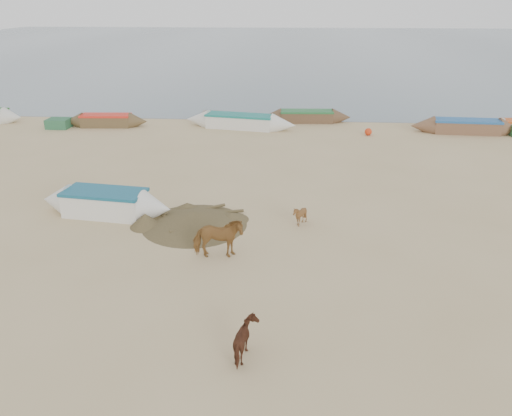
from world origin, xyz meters
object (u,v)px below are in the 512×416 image
at_px(cow_adult, 218,238).
at_px(calf_front, 300,215).
at_px(calf_right, 247,341).
at_px(near_canoe, 105,203).

xyz_separation_m(cow_adult, calf_front, (2.65, 2.73, -0.29)).
relative_size(calf_front, calf_right, 0.85).
bearing_deg(calf_front, cow_adult, -60.61).
distance_m(calf_front, near_canoe, 7.53).
distance_m(cow_adult, near_canoe, 5.79).
distance_m(cow_adult, calf_right, 5.02).
bearing_deg(near_canoe, cow_adult, -25.60).
relative_size(calf_right, near_canoe, 0.18).
bearing_deg(cow_adult, near_canoe, 50.70).
distance_m(calf_front, calf_right, 7.66).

